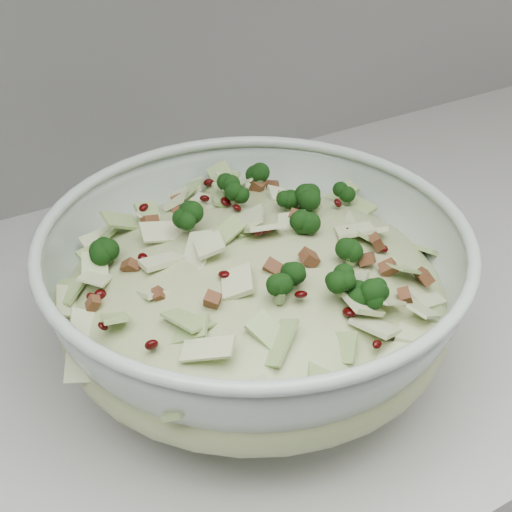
# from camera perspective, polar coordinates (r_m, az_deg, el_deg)

# --- Properties ---
(mixing_bowl) EXTENTS (0.43, 0.43, 0.14)m
(mixing_bowl) POSITION_cam_1_polar(r_m,az_deg,el_deg) (0.59, -0.12, -3.30)
(mixing_bowl) COLOR #AABBAF
(mixing_bowl) RESTS_ON counter
(salad) EXTENTS (0.45, 0.45, 0.14)m
(salad) POSITION_cam_1_polar(r_m,az_deg,el_deg) (0.58, -0.12, -1.54)
(salad) COLOR #ACB57C
(salad) RESTS_ON mixing_bowl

